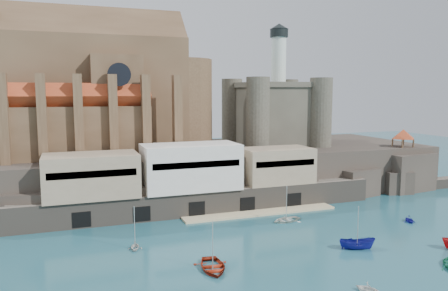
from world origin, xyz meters
name	(u,v)px	position (x,y,z in m)	size (l,w,h in m)	color
ground	(299,246)	(0.00, 0.00, 0.00)	(300.00, 300.00, 0.00)	#1B4D5A
promontory	(214,169)	(-0.19, 39.37, 4.92)	(100.00, 36.00, 10.00)	#2A241F
quay	(190,181)	(-10.19, 23.07, 6.07)	(70.00, 12.00, 13.05)	#645B50
church	(103,95)	(-24.13, 41.85, 22.13)	(47.00, 25.93, 30.51)	#503925
castle_keep	(274,110)	(16.08, 41.08, 18.31)	(21.20, 21.20, 29.30)	#434034
rock_outcrop	(402,172)	(42.00, 25.84, 4.02)	(14.50, 10.50, 8.70)	#2A241F
pavilion	(403,135)	(42.00, 26.00, 12.73)	(6.40, 6.40, 5.40)	#503925
boat_0	(213,269)	(-14.70, -3.84, 0.00)	(4.70, 1.36, 6.59)	maroon
boat_2	(357,249)	(7.43, -3.95, 0.00)	(1.96, 2.02, 5.22)	navy
boat_4	(135,249)	(-23.04, 6.90, 0.00)	(2.50, 1.53, 2.90)	beige
boat_6	(286,221)	(4.21, 11.83, 0.00)	(3.91, 1.13, 5.48)	silver
boat_7	(409,222)	(24.37, 4.08, 0.00)	(2.48, 1.51, 2.87)	#1B1A92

